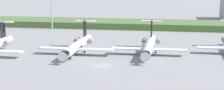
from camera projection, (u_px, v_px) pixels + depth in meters
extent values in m
plane|color=gray|center=(120.00, 45.00, 130.46)|extent=(500.00, 500.00, 0.00)
cube|color=#4C6B38|center=(134.00, 24.00, 172.91)|extent=(320.00, 20.00, 2.84)
cone|color=silver|center=(7.00, 40.00, 126.51)|extent=(2.30, 4.00, 2.29)
cube|color=silver|center=(4.00, 51.00, 111.13)|extent=(11.00, 3.20, 0.36)
cube|color=black|center=(3.00, 30.00, 122.86)|extent=(0.36, 3.20, 5.20)
cube|color=silver|center=(3.00, 22.00, 122.71)|extent=(6.80, 1.80, 0.24)
cylinder|color=gray|center=(8.00, 42.00, 121.45)|extent=(1.50, 3.40, 1.50)
cylinder|color=silver|center=(77.00, 46.00, 115.73)|extent=(2.70, 24.00, 2.70)
cone|color=silver|center=(64.00, 56.00, 102.65)|extent=(2.70, 3.00, 2.70)
cone|color=silver|center=(87.00, 39.00, 129.30)|extent=(2.30, 4.00, 2.29)
cube|color=black|center=(66.00, 52.00, 104.40)|extent=(2.02, 1.80, 0.90)
cylinder|color=black|center=(77.00, 47.00, 115.76)|extent=(2.76, 3.60, 2.76)
cube|color=silver|center=(57.00, 48.00, 115.83)|extent=(11.00, 3.20, 0.36)
cube|color=silver|center=(95.00, 49.00, 113.92)|extent=(11.00, 3.20, 0.36)
cube|color=black|center=(85.00, 28.00, 125.65)|extent=(0.36, 3.20, 5.20)
cube|color=silver|center=(85.00, 21.00, 125.50)|extent=(6.80, 1.80, 0.24)
cylinder|color=gray|center=(77.00, 40.00, 124.97)|extent=(1.50, 3.40, 1.50)
cylinder|color=gray|center=(90.00, 41.00, 124.24)|extent=(1.50, 3.40, 1.50)
cylinder|color=gray|center=(70.00, 56.00, 108.79)|extent=(0.20, 0.20, 0.65)
cylinder|color=black|center=(70.00, 58.00, 108.89)|extent=(0.30, 0.90, 0.90)
cylinder|color=black|center=(73.00, 51.00, 118.73)|extent=(0.35, 0.90, 0.90)
cylinder|color=black|center=(85.00, 51.00, 118.12)|extent=(0.35, 0.90, 0.90)
cylinder|color=silver|center=(149.00, 46.00, 115.28)|extent=(2.70, 24.00, 2.70)
cone|color=silver|center=(146.00, 56.00, 102.20)|extent=(2.70, 3.00, 2.70)
cone|color=silver|center=(152.00, 39.00, 128.85)|extent=(2.29, 4.00, 2.29)
cube|color=black|center=(146.00, 53.00, 103.95)|extent=(2.03, 1.80, 0.90)
cylinder|color=black|center=(149.00, 47.00, 115.31)|extent=(2.76, 3.60, 2.76)
cube|color=silver|center=(129.00, 48.00, 115.38)|extent=(11.00, 3.20, 0.36)
cube|color=silver|center=(169.00, 50.00, 113.47)|extent=(11.00, 3.20, 0.36)
cube|color=black|center=(152.00, 28.00, 125.21)|extent=(0.36, 3.20, 5.20)
cube|color=silver|center=(152.00, 21.00, 125.05)|extent=(6.80, 1.80, 0.24)
cylinder|color=gray|center=(144.00, 40.00, 124.52)|extent=(1.50, 3.40, 1.50)
cylinder|color=gray|center=(158.00, 41.00, 123.80)|extent=(1.50, 3.40, 1.50)
cylinder|color=gray|center=(147.00, 56.00, 108.34)|extent=(0.20, 0.20, 0.65)
cylinder|color=black|center=(147.00, 58.00, 108.45)|extent=(0.30, 0.90, 0.90)
cylinder|color=black|center=(143.00, 51.00, 118.29)|extent=(0.35, 0.90, 0.90)
cylinder|color=black|center=(156.00, 52.00, 117.67)|extent=(0.35, 0.90, 0.90)
cube|color=silver|center=(215.00, 48.00, 116.44)|extent=(11.00, 3.20, 0.36)
cylinder|color=gray|center=(224.00, 40.00, 125.59)|extent=(1.50, 3.40, 1.50)
cylinder|color=#B2B2B7|center=(52.00, 14.00, 163.28)|extent=(0.50, 0.50, 13.93)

